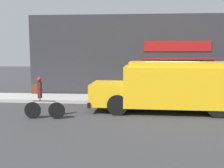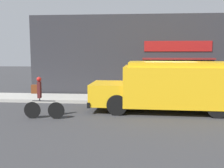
% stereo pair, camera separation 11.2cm
% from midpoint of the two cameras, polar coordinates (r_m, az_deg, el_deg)
% --- Properties ---
extents(ground_plane, '(70.00, 70.00, 0.00)m').
position_cam_midpoint_polar(ground_plane, '(13.95, 12.27, -4.51)').
color(ground_plane, '#38383A').
extents(sidewalk, '(28.00, 2.18, 0.18)m').
position_cam_midpoint_polar(sidewalk, '(15.00, 11.76, -3.36)').
color(sidewalk, '#ADAAA3').
rests_on(sidewalk, ground_plane).
extents(storefront, '(16.39, 0.74, 4.97)m').
position_cam_midpoint_polar(storefront, '(16.04, 11.50, 5.94)').
color(storefront, '#2D2D33').
rests_on(storefront, ground_plane).
extents(school_bus, '(6.88, 2.95, 2.30)m').
position_cam_midpoint_polar(school_bus, '(12.35, 13.25, -0.34)').
color(school_bus, yellow).
rests_on(school_bus, ground_plane).
extents(cyclist, '(1.70, 0.20, 1.73)m').
position_cam_midpoint_polar(cyclist, '(11.14, -14.91, -3.25)').
color(cyclist, black).
rests_on(cyclist, ground_plane).
extents(trash_bin, '(0.62, 0.62, 0.90)m').
position_cam_midpoint_polar(trash_bin, '(15.66, 15.84, -1.05)').
color(trash_bin, '#2D5138').
rests_on(trash_bin, sidewalk).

